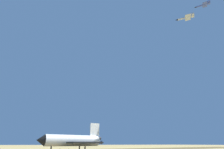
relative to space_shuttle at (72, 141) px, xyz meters
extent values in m
cylinder|color=white|center=(-0.52, -0.12, 0.05)|extent=(32.53, 13.03, 6.00)
cone|color=black|center=(17.02, 3.92, 0.05)|extent=(5.18, 6.45, 5.70)
ellipsoid|color=white|center=(12.15, 2.80, 1.70)|extent=(7.13, 5.33, 2.40)
cube|color=black|center=(-4.42, -1.02, -1.15)|extent=(22.92, 27.43, 0.70)
cube|color=white|center=(-14.17, -3.26, 6.65)|extent=(6.37, 2.02, 7.60)
cone|color=#595960|center=(-17.29, -3.98, 1.45)|extent=(2.83, 2.68, 2.20)
cone|color=#595960|center=(-16.93, -5.54, -0.95)|extent=(2.83, 2.68, 2.20)
cone|color=#595960|center=(-17.64, -2.42, -0.95)|extent=(2.83, 2.68, 2.20)
cylinder|color=black|center=(11.17, 2.57, -4.15)|extent=(0.70, 0.70, 2.40)
cylinder|color=black|center=(-5.56, -4.97, -4.15)|extent=(0.70, 0.70, 2.40)
cylinder|color=black|center=(-7.18, 2.04, -4.15)|extent=(0.70, 0.70, 2.40)
cylinder|color=#999EA3|center=(-83.17, 23.33, 97.66)|extent=(10.12, 10.38, 1.50)
cone|color=black|center=(-77.95, 17.95, 97.66)|extent=(2.47, 2.48, 1.50)
cube|color=#999EA3|center=(-84.21, 24.41, 97.46)|extent=(8.81, 8.73, 0.24)
cube|color=#999EA3|center=(-86.99, 27.28, 99.61)|extent=(1.81, 1.86, 2.60)
cube|color=#999EA3|center=(-86.99, 27.28, 97.86)|extent=(4.84, 4.78, 0.20)
cylinder|color=#38478C|center=(-119.49, 17.73, 131.02)|extent=(9.46, 10.96, 1.50)
cone|color=black|center=(-114.70, 11.96, 131.02)|extent=(2.43, 2.50, 1.50)
cube|color=#38478C|center=(-120.45, 18.88, 130.82)|extent=(8.97, 8.50, 0.24)
cube|color=#38478C|center=(-123.00, 21.96, 132.97)|extent=(1.69, 1.97, 2.60)
cube|color=#38478C|center=(-123.00, 21.96, 131.22)|extent=(4.97, 4.60, 0.20)
sphere|color=tan|center=(5.00, 20.43, -3.73)|extent=(0.23, 0.23, 0.23)
sphere|color=tan|center=(8.85, 20.65, -3.73)|extent=(0.23, 0.23, 0.23)
camera|label=1|loc=(19.42, 103.97, -1.73)|focal=27.07mm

